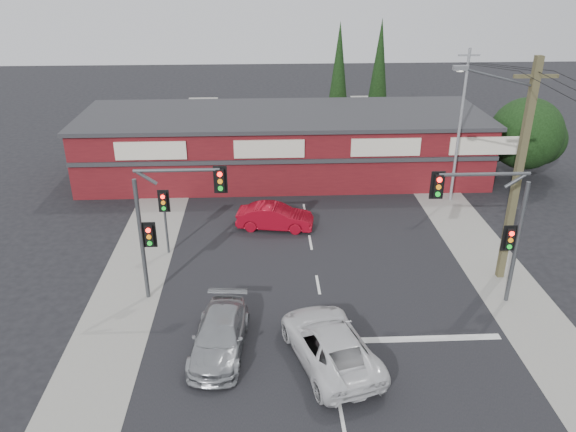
{
  "coord_description": "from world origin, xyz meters",
  "views": [
    {
      "loc": [
        -2.38,
        -18.99,
        13.53
      ],
      "look_at": [
        -1.35,
        3.0,
        3.3
      ],
      "focal_mm": 35.0,
      "sensor_mm": 36.0,
      "label": 1
    }
  ],
  "objects_px": {
    "silver_suv": "(220,336)",
    "utility_pole": "(516,167)",
    "white_suv": "(330,344)",
    "shop_building": "(283,144)",
    "red_sedan": "(275,217)"
  },
  "relations": [
    {
      "from": "red_sedan",
      "to": "shop_building",
      "type": "bearing_deg",
      "value": 3.86
    },
    {
      "from": "white_suv",
      "to": "utility_pole",
      "type": "xyz_separation_m",
      "value": [
        8.45,
        5.56,
        4.65
      ]
    },
    {
      "from": "silver_suv",
      "to": "red_sedan",
      "type": "height_order",
      "value": "red_sedan"
    },
    {
      "from": "white_suv",
      "to": "shop_building",
      "type": "relative_size",
      "value": 0.2
    },
    {
      "from": "silver_suv",
      "to": "utility_pole",
      "type": "distance_m",
      "value": 14.19
    },
    {
      "from": "red_sedan",
      "to": "utility_pole",
      "type": "relative_size",
      "value": 0.41
    },
    {
      "from": "red_sedan",
      "to": "utility_pole",
      "type": "height_order",
      "value": "utility_pole"
    },
    {
      "from": "silver_suv",
      "to": "red_sedan",
      "type": "relative_size",
      "value": 1.12
    },
    {
      "from": "silver_suv",
      "to": "utility_pole",
      "type": "height_order",
      "value": "utility_pole"
    },
    {
      "from": "white_suv",
      "to": "silver_suv",
      "type": "bearing_deg",
      "value": -26.75
    },
    {
      "from": "red_sedan",
      "to": "white_suv",
      "type": "bearing_deg",
      "value": -162.01
    },
    {
      "from": "white_suv",
      "to": "utility_pole",
      "type": "bearing_deg",
      "value": -162.63
    },
    {
      "from": "silver_suv",
      "to": "shop_building",
      "type": "height_order",
      "value": "shop_building"
    },
    {
      "from": "white_suv",
      "to": "shop_building",
      "type": "bearing_deg",
      "value": -103.33
    },
    {
      "from": "silver_suv",
      "to": "shop_building",
      "type": "bearing_deg",
      "value": 86.17
    }
  ]
}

